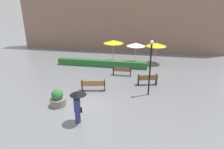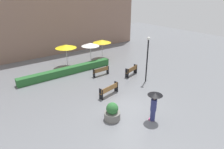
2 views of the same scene
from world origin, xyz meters
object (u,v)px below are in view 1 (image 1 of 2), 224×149
planter_pot (58,99)px  patio_umbrella_yellow (113,42)px  bench_back_row (122,70)px  pedestrian_with_umbrella (78,103)px  bench_far_right (148,79)px  bench_mid_center (93,85)px  patio_umbrella_white (136,44)px  patio_umbrella_yellow_far (156,45)px  lamp_post (150,63)px

planter_pot → patio_umbrella_yellow: size_ratio=0.49×
bench_back_row → pedestrian_with_umbrella: bearing=-100.1°
planter_pot → bench_far_right: bearing=38.1°
bench_far_right → planter_pot: (-5.91, -4.63, -0.03)m
bench_mid_center → pedestrian_with_umbrella: bearing=-85.9°
bench_far_right → patio_umbrella_white: (-1.42, 5.35, 1.72)m
bench_far_right → bench_mid_center: bench_far_right is taller
patio_umbrella_yellow → patio_umbrella_white: 2.70m
pedestrian_with_umbrella → planter_pot: 2.73m
pedestrian_with_umbrella → patio_umbrella_white: size_ratio=0.80×
bench_far_right → patio_umbrella_yellow_far: bearing=83.5°
bench_far_right → lamp_post: bearing=-86.4°
patio_umbrella_yellow → patio_umbrella_yellow_far: size_ratio=1.06×
bench_back_row → pedestrian_with_umbrella: size_ratio=0.90×
bench_back_row → patio_umbrella_yellow: size_ratio=0.71×
pedestrian_with_umbrella → bench_far_right: bearing=58.4°
lamp_post → patio_umbrella_yellow_far: bearing=85.7°
bench_mid_center → lamp_post: (4.29, 0.12, 2.01)m
bench_mid_center → patio_umbrella_yellow: (0.16, 8.06, 1.78)m
bench_back_row → bench_far_right: (2.42, -1.82, 0.05)m
patio_umbrella_yellow_far → planter_pot: bearing=-121.4°
bench_mid_center → patio_umbrella_yellow_far: patio_umbrella_yellow_far is taller
patio_umbrella_yellow → patio_umbrella_white: (2.58, -0.77, -0.05)m
bench_far_right → planter_pot: 7.51m
bench_back_row → bench_mid_center: bench_mid_center is taller
bench_far_right → patio_umbrella_yellow_far: size_ratio=0.72×
pedestrian_with_umbrella → planter_pot: size_ratio=1.62×
patio_umbrella_white → bench_mid_center: bearing=-110.6°
pedestrian_with_umbrella → bench_mid_center: bearing=94.1°
lamp_post → patio_umbrella_yellow: 8.95m
patio_umbrella_yellow → patio_umbrella_yellow_far: 4.72m
bench_back_row → patio_umbrella_yellow: (-1.59, 4.31, 1.81)m
bench_back_row → bench_far_right: 3.02m
pedestrian_with_umbrella → patio_umbrella_yellow: 12.44m
pedestrian_with_umbrella → lamp_post: size_ratio=0.47×
lamp_post → bench_back_row: bearing=124.9°
bench_back_row → patio_umbrella_yellow_far: patio_umbrella_yellow_far is taller
patio_umbrella_yellow → patio_umbrella_yellow_far: bearing=1.0°
pedestrian_with_umbrella → patio_umbrella_white: bearing=78.2°
bench_back_row → patio_umbrella_white: bearing=74.4°
bench_back_row → patio_umbrella_yellow_far: bearing=54.5°
patio_umbrella_white → bench_back_row: bearing=-105.6°
bench_back_row → lamp_post: size_ratio=0.42×
bench_mid_center → patio_umbrella_yellow_far: (4.88, 8.14, 1.64)m
bench_far_right → patio_umbrella_yellow: (-4.01, 6.12, 1.77)m
pedestrian_with_umbrella → lamp_post: bearing=48.3°
bench_far_right → patio_umbrella_yellow: 7.53m
bench_mid_center → patio_umbrella_yellow: size_ratio=0.77×
bench_back_row → planter_pot: (-3.50, -6.45, 0.02)m
bench_mid_center → patio_umbrella_white: (2.75, 7.29, 1.74)m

